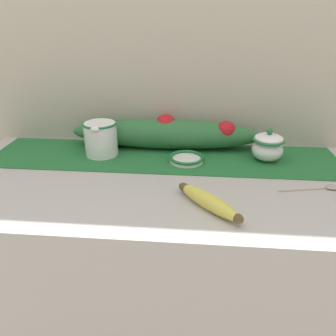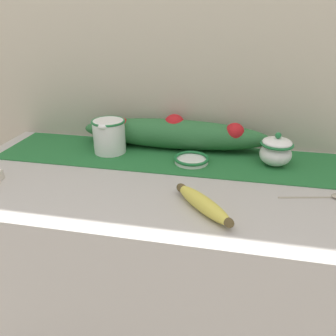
# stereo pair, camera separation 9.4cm
# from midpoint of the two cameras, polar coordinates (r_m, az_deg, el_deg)

# --- Properties ---
(countertop) EXTENTS (1.30, 0.61, 0.89)m
(countertop) POSITION_cam_midpoint_polar(r_m,az_deg,el_deg) (1.26, -3.75, -20.04)
(countertop) COLOR #B7B2AD
(countertop) RESTS_ON ground_plane
(back_wall) EXTENTS (2.10, 0.04, 2.40)m
(back_wall) POSITION_cam_midpoint_polar(r_m,az_deg,el_deg) (1.22, -2.43, 18.61)
(back_wall) COLOR #B7AD99
(back_wall) RESTS_ON ground_plane
(table_runner) EXTENTS (1.19, 0.27, 0.00)m
(table_runner) POSITION_cam_midpoint_polar(r_m,az_deg,el_deg) (1.14, -3.21, 1.92)
(table_runner) COLOR #236B33
(table_runner) RESTS_ON countertop
(cream_pitcher) EXTENTS (0.12, 0.14, 0.12)m
(cream_pitcher) POSITION_cam_midpoint_polar(r_m,az_deg,el_deg) (1.17, -13.90, 5.15)
(cream_pitcher) COLOR white
(cream_pitcher) RESTS_ON countertop
(sugar_bowl) EXTENTS (0.10, 0.10, 0.11)m
(sugar_bowl) POSITION_cam_midpoint_polar(r_m,az_deg,el_deg) (1.13, 14.72, 3.59)
(sugar_bowl) COLOR white
(sugar_bowl) RESTS_ON countertop
(small_dish) EXTENTS (0.12, 0.12, 0.02)m
(small_dish) POSITION_cam_midpoint_polar(r_m,az_deg,el_deg) (1.09, 0.78, 1.59)
(small_dish) COLOR white
(small_dish) RESTS_ON countertop
(banana) EXTENTS (0.17, 0.18, 0.04)m
(banana) POSITION_cam_midpoint_polar(r_m,az_deg,el_deg) (0.84, 3.86, -5.91)
(banana) COLOR #DBCC4C
(banana) RESTS_ON countertop
(spoon) EXTENTS (0.18, 0.05, 0.01)m
(spoon) POSITION_cam_midpoint_polar(r_m,az_deg,el_deg) (1.02, 23.80, -3.19)
(spoon) COLOR #A89E89
(spoon) RESTS_ON countertop
(poinsettia_garland) EXTENTS (0.69, 0.12, 0.12)m
(poinsettia_garland) POSITION_cam_midpoint_polar(r_m,az_deg,el_deg) (1.19, -2.64, 6.03)
(poinsettia_garland) COLOR #2D6B38
(poinsettia_garland) RESTS_ON countertop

